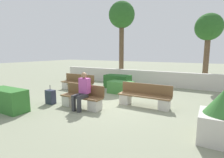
{
  "coord_description": "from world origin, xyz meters",
  "views": [
    {
      "loc": [
        3.36,
        -5.8,
        2.02
      ],
      "look_at": [
        -0.2,
        0.5,
        0.9
      ],
      "focal_mm": 28.0,
      "sensor_mm": 36.0,
      "label": 1
    }
  ],
  "objects_px": {
    "person_seated_man": "(82,89)",
    "tree_center_left": "(209,29)",
    "bench_left_side": "(144,98)",
    "tree_leftmost": "(122,17)",
    "bench_right_side": "(77,84)",
    "suitcase": "(51,97)",
    "planter_corner_left": "(223,117)",
    "bench_front": "(82,99)"
  },
  "relations": [
    {
      "from": "tree_center_left",
      "to": "suitcase",
      "type": "bearing_deg",
      "value": -124.81
    },
    {
      "from": "tree_leftmost",
      "to": "tree_center_left",
      "type": "height_order",
      "value": "tree_leftmost"
    },
    {
      "from": "person_seated_man",
      "to": "bench_front",
      "type": "bearing_deg",
      "value": 136.78
    },
    {
      "from": "person_seated_man",
      "to": "tree_leftmost",
      "type": "bearing_deg",
      "value": 105.77
    },
    {
      "from": "planter_corner_left",
      "to": "bench_front",
      "type": "bearing_deg",
      "value": 174.73
    },
    {
      "from": "person_seated_man",
      "to": "bench_left_side",
      "type": "bearing_deg",
      "value": 37.7
    },
    {
      "from": "person_seated_man",
      "to": "tree_leftmost",
      "type": "height_order",
      "value": "tree_leftmost"
    },
    {
      "from": "bench_left_side",
      "to": "planter_corner_left",
      "type": "distance_m",
      "value": 2.94
    },
    {
      "from": "bench_front",
      "to": "planter_corner_left",
      "type": "height_order",
      "value": "planter_corner_left"
    },
    {
      "from": "planter_corner_left",
      "to": "suitcase",
      "type": "height_order",
      "value": "planter_corner_left"
    },
    {
      "from": "bench_right_side",
      "to": "suitcase",
      "type": "bearing_deg",
      "value": -61.66
    },
    {
      "from": "bench_front",
      "to": "tree_leftmost",
      "type": "distance_m",
      "value": 8.35
    },
    {
      "from": "bench_front",
      "to": "person_seated_man",
      "type": "xyz_separation_m",
      "value": [
        0.15,
        -0.14,
        0.41
      ]
    },
    {
      "from": "planter_corner_left",
      "to": "suitcase",
      "type": "bearing_deg",
      "value": 178.6
    },
    {
      "from": "bench_front",
      "to": "planter_corner_left",
      "type": "distance_m",
      "value": 4.39
    },
    {
      "from": "person_seated_man",
      "to": "tree_leftmost",
      "type": "relative_size",
      "value": 0.23
    },
    {
      "from": "bench_right_side",
      "to": "suitcase",
      "type": "xyz_separation_m",
      "value": [
        0.77,
        -2.5,
        -0.05
      ]
    },
    {
      "from": "person_seated_man",
      "to": "tree_center_left",
      "type": "bearing_deg",
      "value": 63.45
    },
    {
      "from": "bench_right_side",
      "to": "planter_corner_left",
      "type": "relative_size",
      "value": 1.54
    },
    {
      "from": "bench_left_side",
      "to": "tree_center_left",
      "type": "height_order",
      "value": "tree_center_left"
    },
    {
      "from": "person_seated_man",
      "to": "planter_corner_left",
      "type": "distance_m",
      "value": 4.23
    },
    {
      "from": "suitcase",
      "to": "tree_center_left",
      "type": "height_order",
      "value": "tree_center_left"
    },
    {
      "from": "bench_left_side",
      "to": "tree_leftmost",
      "type": "distance_m",
      "value": 8.05
    },
    {
      "from": "bench_left_side",
      "to": "person_seated_man",
      "type": "xyz_separation_m",
      "value": [
        -1.81,
        -1.4,
        0.39
      ]
    },
    {
      "from": "suitcase",
      "to": "tree_center_left",
      "type": "xyz_separation_m",
      "value": [
        5.13,
        7.38,
        3.06
      ]
    },
    {
      "from": "bench_right_side",
      "to": "tree_leftmost",
      "type": "distance_m",
      "value": 6.33
    },
    {
      "from": "tree_center_left",
      "to": "bench_left_side",
      "type": "bearing_deg",
      "value": -107.25
    },
    {
      "from": "person_seated_man",
      "to": "suitcase",
      "type": "relative_size",
      "value": 1.75
    },
    {
      "from": "bench_front",
      "to": "tree_center_left",
      "type": "xyz_separation_m",
      "value": [
        3.77,
        7.12,
        3.03
      ]
    },
    {
      "from": "bench_front",
      "to": "person_seated_man",
      "type": "relative_size",
      "value": 1.28
    },
    {
      "from": "planter_corner_left",
      "to": "tree_leftmost",
      "type": "xyz_separation_m",
      "value": [
        -6.22,
        7.38,
        3.94
      ]
    },
    {
      "from": "bench_right_side",
      "to": "person_seated_man",
      "type": "xyz_separation_m",
      "value": [
        2.28,
        -2.37,
        0.4
      ]
    },
    {
      "from": "bench_right_side",
      "to": "tree_center_left",
      "type": "relative_size",
      "value": 0.45
    },
    {
      "from": "suitcase",
      "to": "person_seated_man",
      "type": "bearing_deg",
      "value": 4.77
    },
    {
      "from": "planter_corner_left",
      "to": "suitcase",
      "type": "xyz_separation_m",
      "value": [
        -5.72,
        0.14,
        -0.3
      ]
    },
    {
      "from": "bench_left_side",
      "to": "bench_right_side",
      "type": "distance_m",
      "value": 4.2
    },
    {
      "from": "bench_front",
      "to": "suitcase",
      "type": "height_order",
      "value": "bench_front"
    },
    {
      "from": "suitcase",
      "to": "tree_center_left",
      "type": "distance_m",
      "value": 9.5
    },
    {
      "from": "bench_front",
      "to": "bench_left_side",
      "type": "relative_size",
      "value": 0.85
    },
    {
      "from": "bench_left_side",
      "to": "suitcase",
      "type": "xyz_separation_m",
      "value": [
        -3.31,
        -1.52,
        -0.05
      ]
    },
    {
      "from": "person_seated_man",
      "to": "bench_right_side",
      "type": "bearing_deg",
      "value": 133.88
    },
    {
      "from": "bench_front",
      "to": "tree_leftmost",
      "type": "xyz_separation_m",
      "value": [
        -1.86,
        6.97,
        4.2
      ]
    }
  ]
}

